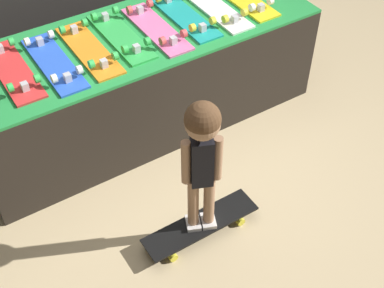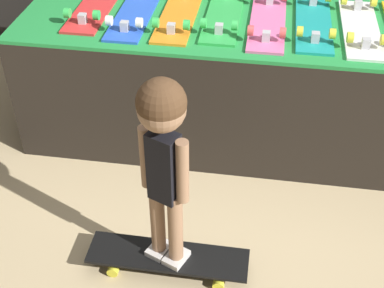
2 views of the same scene
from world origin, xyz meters
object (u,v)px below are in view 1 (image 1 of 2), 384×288
(skateboard_teal_on_rack, at_px, (185,15))
(child, at_px, (202,146))
(skateboard_pink_on_rack, at_px, (156,27))
(skateboard_red_on_rack, at_px, (13,70))
(skateboard_white_on_rack, at_px, (216,7))
(skateboard_on_floor, at_px, (201,225))
(skateboard_blue_on_rack, at_px, (54,62))
(skateboard_orange_on_rack, at_px, (89,49))
(skateboard_green_on_rack, at_px, (121,35))

(skateboard_teal_on_rack, xyz_separation_m, child, (-0.59, -1.12, -0.02))
(skateboard_pink_on_rack, xyz_separation_m, child, (-0.35, -1.09, -0.02))
(skateboard_red_on_rack, height_order, skateboard_white_on_rack, same)
(skateboard_white_on_rack, height_order, skateboard_on_floor, skateboard_white_on_rack)
(skateboard_red_on_rack, height_order, skateboard_blue_on_rack, same)
(child, bearing_deg, skateboard_white_on_rack, 75.56)
(skateboard_pink_on_rack, height_order, skateboard_white_on_rack, same)
(skateboard_orange_on_rack, xyz_separation_m, child, (0.13, -1.11, -0.02))
(skateboard_pink_on_rack, xyz_separation_m, skateboard_teal_on_rack, (0.24, 0.03, 0.00))
(skateboard_red_on_rack, height_order, skateboard_pink_on_rack, same)
(skateboard_red_on_rack, xyz_separation_m, skateboard_pink_on_rack, (0.96, -0.05, 0.00))
(skateboard_blue_on_rack, relative_size, skateboard_pink_on_rack, 1.00)
(skateboard_white_on_rack, bearing_deg, skateboard_blue_on_rack, -179.97)
(skateboard_red_on_rack, bearing_deg, child, -61.81)
(skateboard_on_floor, bearing_deg, skateboard_white_on_rack, 52.79)
(skateboard_red_on_rack, distance_m, skateboard_green_on_rack, 0.72)
(skateboard_red_on_rack, height_order, skateboard_teal_on_rack, same)
(skateboard_teal_on_rack, xyz_separation_m, skateboard_white_on_rack, (0.24, -0.03, 0.00))
(skateboard_teal_on_rack, height_order, child, child)
(skateboard_white_on_rack, bearing_deg, skateboard_orange_on_rack, 179.27)
(skateboard_green_on_rack, bearing_deg, skateboard_red_on_rack, 179.49)
(skateboard_pink_on_rack, distance_m, child, 1.15)
(skateboard_blue_on_rack, distance_m, skateboard_on_floor, 1.35)
(skateboard_blue_on_rack, distance_m, skateboard_teal_on_rack, 0.97)
(skateboard_pink_on_rack, distance_m, skateboard_on_floor, 1.34)
(skateboard_blue_on_rack, height_order, skateboard_teal_on_rack, same)
(skateboard_red_on_rack, distance_m, skateboard_teal_on_rack, 1.21)
(child, bearing_deg, skateboard_pink_on_rack, 95.06)
(skateboard_blue_on_rack, bearing_deg, skateboard_red_on_rack, 167.56)
(skateboard_teal_on_rack, bearing_deg, child, -117.76)
(skateboard_red_on_rack, xyz_separation_m, skateboard_white_on_rack, (1.45, -0.05, 0.00))
(skateboard_teal_on_rack, bearing_deg, skateboard_green_on_rack, 177.70)
(skateboard_orange_on_rack, relative_size, skateboard_on_floor, 0.92)
(skateboard_white_on_rack, relative_size, skateboard_on_floor, 0.92)
(skateboard_pink_on_rack, relative_size, skateboard_white_on_rack, 1.00)
(skateboard_green_on_rack, xyz_separation_m, skateboard_teal_on_rack, (0.48, -0.02, 0.00))
(skateboard_blue_on_rack, distance_m, skateboard_white_on_rack, 1.21)
(skateboard_teal_on_rack, bearing_deg, skateboard_on_floor, -117.76)
(skateboard_pink_on_rack, bearing_deg, skateboard_green_on_rack, 168.97)
(skateboard_on_floor, bearing_deg, skateboard_pink_on_rack, 72.29)
(skateboard_orange_on_rack, height_order, skateboard_pink_on_rack, same)
(skateboard_blue_on_rack, bearing_deg, skateboard_white_on_rack, 0.03)
(skateboard_blue_on_rack, relative_size, child, 0.72)
(skateboard_blue_on_rack, xyz_separation_m, skateboard_on_floor, (0.37, -1.09, -0.69))
(skateboard_green_on_rack, height_order, child, child)
(skateboard_blue_on_rack, height_order, skateboard_pink_on_rack, same)
(skateboard_teal_on_rack, relative_size, skateboard_on_floor, 0.92)
(skateboard_teal_on_rack, distance_m, child, 1.27)
(skateboard_white_on_rack, relative_size, child, 0.72)
(skateboard_on_floor, bearing_deg, skateboard_green_on_rack, 84.58)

